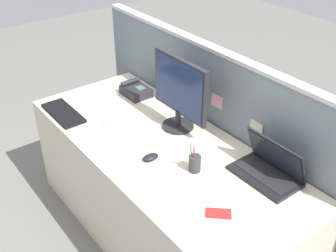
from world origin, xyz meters
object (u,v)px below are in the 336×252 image
at_px(cell_phone_red_case, 218,213).
at_px(cell_phone_silver_slab, 113,123).
at_px(desk_phone, 136,90).
at_px(keyboard_main, 63,113).
at_px(laptop, 269,167).
at_px(computer_mouse_right_hand, 150,157).
at_px(pen_cup, 195,163).
at_px(desktop_monitor, 179,91).

relative_size(cell_phone_red_case, cell_phone_silver_slab, 0.98).
xyz_separation_m(desk_phone, cell_phone_silver_slab, (0.25, -0.35, -0.03)).
bearing_deg(desk_phone, keyboard_main, -96.08).
relative_size(desk_phone, cell_phone_silver_slab, 1.67).
xyz_separation_m(laptop, computer_mouse_right_hand, (-0.51, -0.43, -0.04)).
bearing_deg(keyboard_main, pen_cup, 17.16).
relative_size(desk_phone, keyboard_main, 0.56).
bearing_deg(cell_phone_red_case, computer_mouse_right_hand, -136.33).
distance_m(keyboard_main, cell_phone_silver_slab, 0.37).
bearing_deg(cell_phone_red_case, desktop_monitor, -162.07).
bearing_deg(desktop_monitor, desk_phone, 177.83).
relative_size(pen_cup, cell_phone_silver_slab, 1.41).
bearing_deg(laptop, pen_cup, -133.40).
distance_m(desktop_monitor, keyboard_main, 0.84).
bearing_deg(computer_mouse_right_hand, cell_phone_silver_slab, -179.86).
xyz_separation_m(cell_phone_red_case, cell_phone_silver_slab, (-1.03, 0.02, 0.00)).
height_order(laptop, pen_cup, laptop).
bearing_deg(laptop, keyboard_main, -154.86).
xyz_separation_m(pen_cup, cell_phone_silver_slab, (-0.70, -0.11, -0.05)).
relative_size(desk_phone, computer_mouse_right_hand, 2.13).
height_order(desk_phone, computer_mouse_right_hand, desk_phone).
relative_size(laptop, cell_phone_red_case, 2.98).
distance_m(laptop, desk_phone, 1.23).
distance_m(pen_cup, cell_phone_silver_slab, 0.71).
height_order(desktop_monitor, cell_phone_silver_slab, desktop_monitor).
xyz_separation_m(keyboard_main, cell_phone_red_case, (1.35, 0.18, -0.01)).
distance_m(desktop_monitor, desk_phone, 0.58).
relative_size(desktop_monitor, computer_mouse_right_hand, 4.79).
relative_size(desktop_monitor, cell_phone_silver_slab, 3.75).
distance_m(laptop, cell_phone_red_case, 0.43).
height_order(keyboard_main, computer_mouse_right_hand, computer_mouse_right_hand).
bearing_deg(desktop_monitor, keyboard_main, -138.30).
xyz_separation_m(keyboard_main, computer_mouse_right_hand, (0.78, 0.18, 0.01)).
relative_size(keyboard_main, pen_cup, 2.13).
distance_m(cell_phone_red_case, cell_phone_silver_slab, 1.03).
bearing_deg(keyboard_main, cell_phone_red_case, 7.83).
bearing_deg(laptop, cell_phone_red_case, -82.65).
xyz_separation_m(laptop, cell_phone_red_case, (0.05, -0.42, -0.05)).
xyz_separation_m(laptop, pen_cup, (-0.28, -0.29, -0.01)).
distance_m(keyboard_main, pen_cup, 1.06).
xyz_separation_m(desk_phone, keyboard_main, (-0.06, -0.55, -0.02)).
relative_size(laptop, computer_mouse_right_hand, 3.72).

